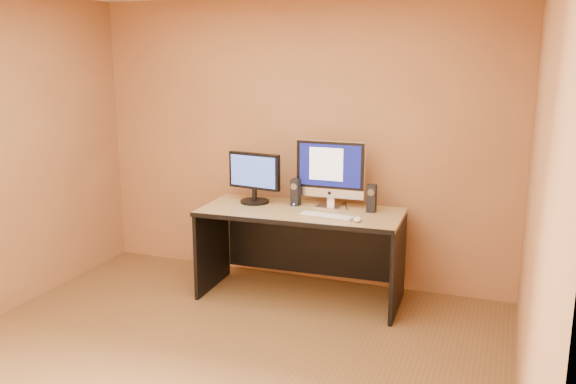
# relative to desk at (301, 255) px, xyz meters

# --- Properties ---
(floor) EXTENTS (4.00, 4.00, 0.00)m
(floor) POSITION_rel_desk_xyz_m (-0.20, -1.48, -0.40)
(floor) COLOR brown
(floor) RESTS_ON ground
(walls) EXTENTS (4.00, 4.00, 2.60)m
(walls) POSITION_rel_desk_xyz_m (-0.20, -1.48, 0.90)
(walls) COLOR #A46D42
(walls) RESTS_ON ground
(desk) EXTENTS (1.75, 0.81, 0.80)m
(desk) POSITION_rel_desk_xyz_m (0.00, 0.00, 0.00)
(desk) COLOR tan
(desk) RESTS_ON ground
(imac) EXTENTS (0.61, 0.23, 0.59)m
(imac) POSITION_rel_desk_xyz_m (0.19, 0.20, 0.69)
(imac) COLOR silver
(imac) RESTS_ON desk
(second_monitor) EXTENTS (0.55, 0.33, 0.45)m
(second_monitor) POSITION_rel_desk_xyz_m (-0.48, 0.11, 0.62)
(second_monitor) COLOR black
(second_monitor) RESTS_ON desk
(speaker_left) EXTENTS (0.08, 0.08, 0.24)m
(speaker_left) POSITION_rel_desk_xyz_m (-0.10, 0.15, 0.52)
(speaker_left) COLOR black
(speaker_left) RESTS_ON desk
(speaker_right) EXTENTS (0.07, 0.08, 0.24)m
(speaker_right) POSITION_rel_desk_xyz_m (0.58, 0.16, 0.52)
(speaker_right) COLOR black
(speaker_right) RESTS_ON desk
(keyboard) EXTENTS (0.47, 0.17, 0.02)m
(keyboard) POSITION_rel_desk_xyz_m (0.27, -0.13, 0.41)
(keyboard) COLOR silver
(keyboard) RESTS_ON desk
(mouse) EXTENTS (0.06, 0.11, 0.04)m
(mouse) POSITION_rel_desk_xyz_m (0.54, -0.18, 0.42)
(mouse) COLOR white
(mouse) RESTS_ON desk
(cable_a) EXTENTS (0.09, 0.22, 0.01)m
(cable_a) POSITION_rel_desk_xyz_m (0.33, 0.27, 0.40)
(cable_a) COLOR black
(cable_a) RESTS_ON desk
(cable_b) EXTENTS (0.08, 0.18, 0.01)m
(cable_b) POSITION_rel_desk_xyz_m (0.26, 0.28, 0.40)
(cable_b) COLOR black
(cable_b) RESTS_ON desk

